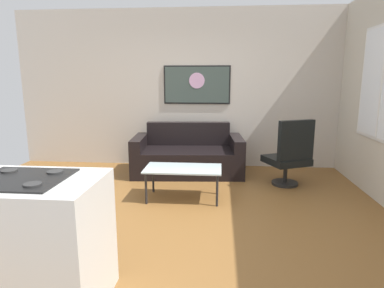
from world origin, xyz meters
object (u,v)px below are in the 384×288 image
object	(u,v)px
armchair	(290,155)
wall_painting	(197,85)
coffee_table	(183,170)
couch	(188,157)

from	to	relation	value
armchair	wall_painting	bearing A→B (deg)	143.05
coffee_table	armchair	size ratio (longest dim) A/B	1.00
armchair	wall_painting	xyz separation A→B (m)	(-1.46, 1.10, 1.00)
couch	coffee_table	bearing A→B (deg)	-87.24
armchair	wall_painting	world-z (taller)	wall_painting
couch	wall_painting	size ratio (longest dim) A/B	1.58
couch	armchair	distance (m)	1.69
armchair	coffee_table	bearing A→B (deg)	-156.54
coffee_table	armchair	world-z (taller)	armchair
coffee_table	armchair	bearing A→B (deg)	23.46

